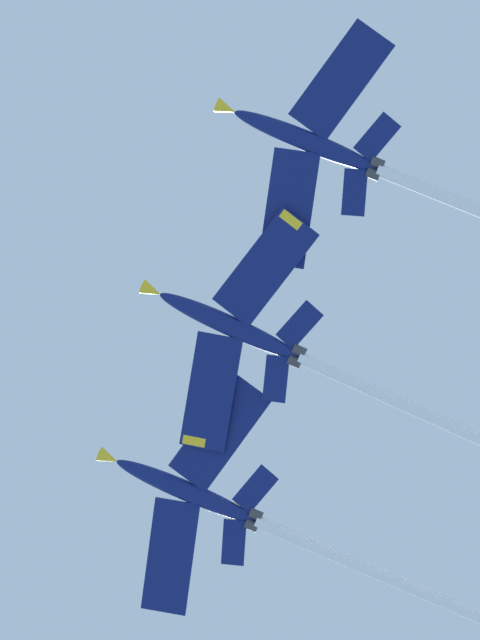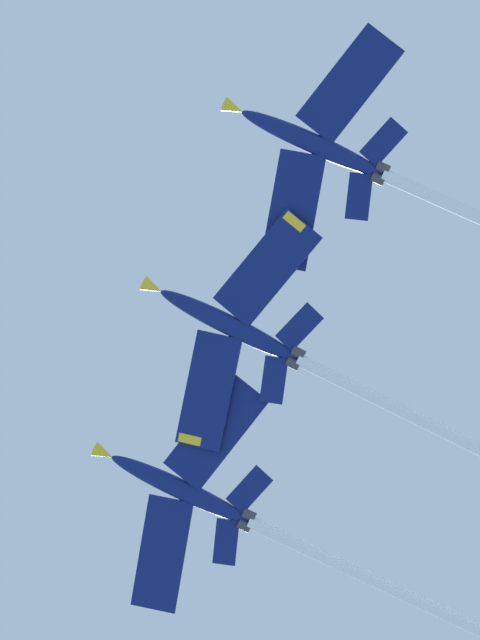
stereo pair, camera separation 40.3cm
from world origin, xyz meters
TOP-DOWN VIEW (x-y plane):
  - jet_inner_left at (-0.66, 5.67)m, footprint 31.58×41.20m
  - jet_centre at (-14.37, 13.36)m, footprint 30.02×40.49m
  - jet_inner_right at (-24.96, 21.13)m, footprint 28.25×35.83m

SIDE VIEW (x-z plane):
  - jet_centre at x=-14.37m, z-range 111.33..120.66m
  - jet_inner_right at x=-24.96m, z-range 112.66..120.56m
  - jet_inner_left at x=-0.66m, z-range 112.64..121.22m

